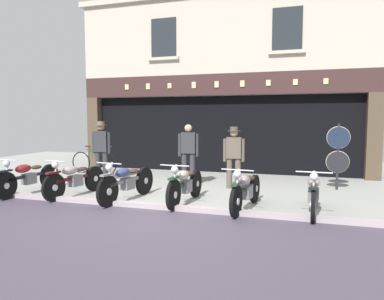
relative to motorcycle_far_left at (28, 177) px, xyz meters
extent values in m
cube|color=#979993|center=(3.67, 4.49, -0.46)|extent=(21.92, 10.00, 0.08)
cube|color=#AA9CA0|center=(3.67, -0.43, -0.41)|extent=(21.92, 0.16, 0.18)
cube|color=black|center=(3.67, 6.79, 0.88)|extent=(9.12, 4.00, 2.60)
cube|color=#4C3D2D|center=(-1.07, 4.67, 0.88)|extent=(0.44, 0.36, 2.60)
cube|color=#4C3D2D|center=(8.41, 4.67, 0.88)|extent=(0.44, 0.36, 2.60)
cube|color=#23282D|center=(3.67, 5.04, 1.01)|extent=(8.73, 0.03, 2.18)
cube|color=#382321|center=(3.67, 4.61, 2.53)|extent=(9.92, 0.24, 0.70)
cube|color=#DBC684|center=(0.38, 4.48, 2.53)|extent=(0.14, 0.03, 0.18)
cube|color=#DBC684|center=(1.20, 4.48, 2.53)|extent=(0.14, 0.03, 0.20)
cube|color=#DBC684|center=(2.00, 4.48, 2.53)|extent=(0.14, 0.03, 0.17)
cube|color=#DBC684|center=(2.86, 4.48, 2.53)|extent=(0.14, 0.03, 0.21)
cube|color=#DBC684|center=(3.65, 4.48, 2.53)|extent=(0.14, 0.03, 0.20)
cube|color=#DBC684|center=(4.49, 4.48, 2.53)|extent=(0.14, 0.03, 0.20)
cube|color=#DBC684|center=(5.31, 4.48, 2.53)|extent=(0.14, 0.03, 0.18)
cube|color=#DBC684|center=(6.13, 4.48, 2.53)|extent=(0.14, 0.03, 0.18)
cube|color=#DBC684|center=(7.00, 4.48, 2.53)|extent=(0.14, 0.03, 0.17)
cube|color=#BAB09E|center=(3.67, 4.69, 4.14)|extent=(9.92, 0.40, 2.53)
cube|color=#23282D|center=(1.79, 4.48, 4.14)|extent=(0.90, 0.02, 1.30)
cube|color=#BAB09E|center=(1.79, 4.44, 3.44)|extent=(1.10, 0.12, 0.10)
cube|color=#23282D|center=(5.85, 4.48, 4.14)|extent=(0.90, 0.02, 1.30)
cube|color=#BAB09E|center=(5.85, 4.44, 3.44)|extent=(1.10, 0.12, 0.10)
cylinder|color=black|center=(-0.02, -0.68, -0.10)|extent=(0.09, 0.64, 0.63)
cylinder|color=silver|center=(-0.02, -0.68, -0.10)|extent=(0.10, 0.14, 0.14)
cylinder|color=black|center=(0.02, 0.73, -0.10)|extent=(0.10, 0.64, 0.63)
cylinder|color=silver|center=(0.02, 0.73, -0.10)|extent=(0.11, 0.14, 0.14)
cube|color=black|center=(0.00, 0.02, 0.02)|extent=(0.11, 1.31, 0.07)
cube|color=slate|center=(0.00, 0.02, -0.05)|extent=(0.21, 0.33, 0.26)
ellipsoid|color=maroon|center=(0.00, -0.15, 0.22)|extent=(0.23, 0.47, 0.20)
ellipsoid|color=#38281E|center=(0.01, 0.28, 0.20)|extent=(0.21, 0.31, 0.10)
cube|color=black|center=(-0.02, -0.68, 0.23)|extent=(0.11, 0.36, 0.04)
sphere|color=silver|center=(-0.02, -0.62, 0.40)|extent=(0.15, 0.15, 0.15)
cylinder|color=silver|center=(-0.02, -0.62, 0.48)|extent=(0.62, 0.04, 0.02)
cylinder|color=silver|center=(-0.02, -0.64, 0.19)|extent=(0.04, 0.27, 0.61)
cylinder|color=black|center=(1.15, -0.52, -0.11)|extent=(0.16, 0.63, 0.63)
cylinder|color=silver|center=(1.15, -0.52, -0.11)|extent=(0.12, 0.15, 0.14)
cylinder|color=black|center=(1.34, 0.78, -0.11)|extent=(0.17, 0.63, 0.63)
cylinder|color=silver|center=(1.34, 0.78, -0.11)|extent=(0.13, 0.15, 0.14)
cube|color=#5A1417|center=(1.25, 0.13, 0.01)|extent=(0.25, 1.21, 0.07)
cube|color=slate|center=(1.25, 0.13, -0.06)|extent=(0.24, 0.35, 0.26)
ellipsoid|color=gray|center=(1.22, -0.03, 0.21)|extent=(0.28, 0.49, 0.20)
ellipsoid|color=#38281E|center=(1.28, 0.37, 0.19)|extent=(0.24, 0.33, 0.10)
cube|color=#5A1417|center=(1.15, -0.52, 0.23)|extent=(0.15, 0.37, 0.04)
sphere|color=silver|center=(1.16, -0.46, 0.39)|extent=(0.15, 0.15, 0.15)
cylinder|color=silver|center=(1.16, -0.46, 0.47)|extent=(0.62, 0.11, 0.02)
cylinder|color=silver|center=(1.16, -0.48, 0.18)|extent=(0.07, 0.24, 0.62)
cylinder|color=black|center=(2.55, -0.62, -0.09)|extent=(0.15, 0.66, 0.66)
cylinder|color=silver|center=(2.55, -0.62, -0.09)|extent=(0.12, 0.16, 0.15)
cylinder|color=black|center=(2.73, 0.78, -0.09)|extent=(0.16, 0.67, 0.66)
cylinder|color=silver|center=(2.73, 0.78, -0.09)|extent=(0.13, 0.16, 0.15)
cube|color=gray|center=(2.64, 0.08, 0.03)|extent=(0.24, 1.30, 0.07)
cube|color=slate|center=(2.64, 0.08, -0.04)|extent=(0.24, 0.34, 0.26)
ellipsoid|color=navy|center=(2.62, -0.09, 0.23)|extent=(0.28, 0.48, 0.20)
ellipsoid|color=#38281E|center=(2.68, 0.34, 0.21)|extent=(0.24, 0.32, 0.10)
cube|color=gray|center=(2.55, -0.62, 0.26)|extent=(0.15, 0.37, 0.04)
sphere|color=silver|center=(2.56, -0.56, 0.41)|extent=(0.15, 0.15, 0.15)
cylinder|color=silver|center=(2.56, -0.56, 0.49)|extent=(0.62, 0.10, 0.02)
cylinder|color=silver|center=(2.56, -0.58, 0.20)|extent=(0.07, 0.29, 0.60)
cylinder|color=black|center=(3.94, -0.45, -0.11)|extent=(0.10, 0.63, 0.63)
cylinder|color=silver|center=(3.94, -0.45, -0.11)|extent=(0.11, 0.14, 0.14)
cylinder|color=black|center=(4.01, 0.87, -0.11)|extent=(0.11, 0.63, 0.63)
cylinder|color=silver|center=(4.01, 0.87, -0.11)|extent=(0.12, 0.14, 0.14)
cube|color=#183C26|center=(3.97, 0.21, 0.01)|extent=(0.14, 1.22, 0.07)
cube|color=slate|center=(3.97, 0.21, -0.06)|extent=(0.22, 0.33, 0.26)
ellipsoid|color=#A4A18C|center=(3.96, 0.05, 0.21)|extent=(0.24, 0.47, 0.20)
ellipsoid|color=#38281E|center=(3.99, 0.44, 0.19)|extent=(0.22, 0.31, 0.10)
cube|color=#183C26|center=(3.94, -0.45, 0.23)|extent=(0.12, 0.36, 0.04)
sphere|color=silver|center=(3.94, -0.39, 0.39)|extent=(0.15, 0.15, 0.15)
cylinder|color=silver|center=(3.94, -0.39, 0.47)|extent=(0.62, 0.06, 0.02)
cylinder|color=silver|center=(3.94, -0.41, 0.18)|extent=(0.05, 0.26, 0.61)
cylinder|color=black|center=(5.22, -0.60, -0.12)|extent=(0.15, 0.61, 0.61)
cylinder|color=silver|center=(5.22, -0.60, -0.12)|extent=(0.12, 0.15, 0.13)
cylinder|color=black|center=(5.39, 0.73, -0.12)|extent=(0.16, 0.61, 0.61)
cylinder|color=silver|center=(5.39, 0.73, -0.12)|extent=(0.13, 0.15, 0.13)
cube|color=#1F372A|center=(5.31, 0.06, 0.00)|extent=(0.23, 1.23, 0.07)
cube|color=slate|center=(5.31, 0.06, -0.07)|extent=(0.24, 0.34, 0.26)
ellipsoid|color=gray|center=(5.29, -0.10, 0.20)|extent=(0.28, 0.48, 0.20)
ellipsoid|color=#38281E|center=(5.34, 0.30, 0.18)|extent=(0.24, 0.32, 0.10)
cube|color=#1F372A|center=(5.22, -0.60, 0.21)|extent=(0.15, 0.37, 0.04)
sphere|color=silver|center=(5.23, -0.54, 0.38)|extent=(0.15, 0.15, 0.15)
cylinder|color=silver|center=(5.23, -0.54, 0.46)|extent=(0.62, 0.10, 0.02)
cylinder|color=silver|center=(5.23, -0.56, 0.17)|extent=(0.07, 0.29, 0.60)
cylinder|color=black|center=(6.57, -0.51, -0.11)|extent=(0.09, 0.62, 0.61)
cylinder|color=silver|center=(6.57, -0.51, -0.11)|extent=(0.10, 0.14, 0.14)
cylinder|color=black|center=(6.62, 0.81, -0.11)|extent=(0.10, 0.62, 0.61)
cylinder|color=silver|center=(6.62, 0.81, -0.11)|extent=(0.11, 0.14, 0.14)
cube|color=black|center=(6.59, 0.15, 0.01)|extent=(0.11, 1.21, 0.07)
cube|color=slate|center=(6.59, 0.15, -0.06)|extent=(0.21, 0.33, 0.26)
ellipsoid|color=gray|center=(6.59, -0.01, 0.21)|extent=(0.24, 0.47, 0.20)
ellipsoid|color=#38281E|center=(6.60, 0.39, 0.19)|extent=(0.21, 0.31, 0.10)
cube|color=black|center=(6.57, -0.51, 0.21)|extent=(0.11, 0.36, 0.04)
sphere|color=silver|center=(6.57, -0.45, 0.39)|extent=(0.15, 0.15, 0.15)
cylinder|color=silver|center=(6.57, -0.45, 0.47)|extent=(0.62, 0.05, 0.02)
cylinder|color=silver|center=(6.57, -0.47, 0.18)|extent=(0.04, 0.23, 0.62)
cylinder|color=#2D2D33|center=(0.82, 2.19, 0.02)|extent=(0.15, 0.15, 0.88)
cylinder|color=#2D2D33|center=(0.60, 2.15, 0.02)|extent=(0.15, 0.15, 0.88)
cube|color=#2D2D33|center=(0.71, 2.17, 0.74)|extent=(0.41, 0.28, 0.61)
cube|color=white|center=(0.69, 2.28, 0.81)|extent=(0.14, 0.04, 0.34)
cube|color=maroon|center=(0.69, 2.30, 0.80)|extent=(0.05, 0.02, 0.32)
cylinder|color=#2D2D33|center=(0.94, 2.21, 0.70)|extent=(0.09, 0.09, 0.62)
cylinder|color=#2D2D33|center=(0.48, 2.13, 0.70)|extent=(0.09, 0.09, 0.62)
sphere|color=#9E7A5B|center=(0.71, 2.17, 1.16)|extent=(0.21, 0.21, 0.21)
cylinder|color=brown|center=(0.71, 2.17, 1.22)|extent=(0.35, 0.35, 0.01)
cylinder|color=brown|center=(0.71, 2.17, 1.27)|extent=(0.22, 0.22, 0.11)
cylinder|color=#2D2D33|center=(3.53, 2.14, 0.04)|extent=(0.15, 0.15, 0.92)
cylinder|color=#2D2D33|center=(3.32, 2.10, 0.04)|extent=(0.15, 0.15, 0.92)
cube|color=#2D2D33|center=(3.43, 2.12, 0.76)|extent=(0.41, 0.28, 0.56)
cube|color=silver|center=(3.41, 2.23, 0.82)|extent=(0.14, 0.04, 0.32)
cube|color=#47234C|center=(3.40, 2.24, 0.81)|extent=(0.05, 0.02, 0.29)
cylinder|color=#2D2D33|center=(3.66, 2.16, 0.70)|extent=(0.09, 0.09, 0.61)
cylinder|color=#2D2D33|center=(3.19, 2.08, 0.70)|extent=(0.09, 0.09, 0.61)
sphere|color=tan|center=(3.43, 2.12, 1.15)|extent=(0.21, 0.21, 0.21)
cylinder|color=brown|center=(4.77, 2.16, -0.01)|extent=(0.15, 0.15, 0.82)
cylinder|color=brown|center=(4.56, 2.13, -0.01)|extent=(0.15, 0.15, 0.82)
cube|color=brown|center=(4.66, 2.14, 0.65)|extent=(0.40, 0.26, 0.55)
cube|color=white|center=(4.65, 2.26, 0.72)|extent=(0.14, 0.03, 0.31)
cube|color=navy|center=(4.65, 2.27, 0.71)|extent=(0.05, 0.02, 0.29)
cylinder|color=brown|center=(4.90, 2.17, 0.59)|extent=(0.09, 0.09, 0.60)
cylinder|color=brown|center=(4.43, 2.12, 0.59)|extent=(0.09, 0.09, 0.60)
sphere|color=tan|center=(4.66, 2.14, 1.04)|extent=(0.20, 0.20, 0.20)
cylinder|color=#4C4238|center=(4.66, 2.14, 1.09)|extent=(0.34, 0.34, 0.01)
cylinder|color=#4C4238|center=(4.66, 2.14, 1.14)|extent=(0.21, 0.21, 0.11)
cylinder|color=#232328|center=(7.25, 2.74, 0.43)|extent=(0.06, 0.06, 1.71)
cylinder|color=#192338|center=(7.25, 2.72, 0.93)|extent=(0.55, 0.03, 0.55)
torus|color=beige|center=(7.25, 2.74, 0.93)|extent=(0.57, 0.04, 0.57)
cylinder|color=black|center=(7.25, 2.72, 0.30)|extent=(0.55, 0.03, 0.55)
torus|color=beige|center=(7.25, 2.74, 0.30)|extent=(0.57, 0.04, 0.57)
cube|color=beige|center=(1.30, 4.89, 1.20)|extent=(0.76, 0.02, 1.00)
cube|color=#232328|center=(1.30, 4.88, 1.60)|extent=(0.76, 0.01, 0.20)
cube|color=beige|center=(0.02, 4.89, 1.20)|extent=(0.70, 0.02, 0.92)
cube|color=#511E19|center=(0.02, 4.88, 1.55)|extent=(0.70, 0.01, 0.20)
torus|color=black|center=(0.27, 3.23, -0.07)|extent=(0.73, 0.10, 0.73)
torus|color=black|center=(-0.79, 3.32, -0.07)|extent=(0.73, 0.10, 0.73)
cylinder|color=#23381E|center=(-0.16, 3.27, 0.11)|extent=(0.58, 0.08, 0.51)
cylinder|color=#23381E|center=(-0.26, 3.28, 0.37)|extent=(0.58, 0.08, 0.03)
cylinder|color=#23381E|center=(-0.45, 3.29, 0.23)|extent=(0.09, 0.04, 0.52)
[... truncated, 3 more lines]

